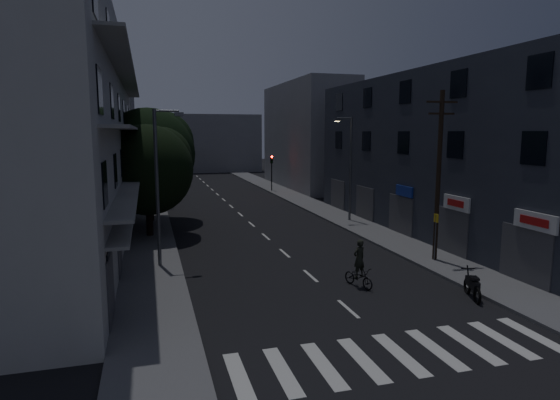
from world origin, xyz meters
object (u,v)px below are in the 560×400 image
bus_stop_sign (436,228)px  cyclist (359,271)px  utility_pole (439,173)px  motorcycle (472,287)px

bus_stop_sign → cyclist: bus_stop_sign is taller
utility_pole → motorcycle: utility_pole is taller
motorcycle → utility_pole: bearing=91.4°
motorcycle → bus_stop_sign: bearing=92.0°
utility_pole → motorcycle: bearing=-108.2°
utility_pole → cyclist: bearing=-155.2°
bus_stop_sign → cyclist: 6.33m
motorcycle → cyclist: cyclist is taller
utility_pole → motorcycle: (-1.75, -5.32, -4.36)m
utility_pole → bus_stop_sign: 2.98m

